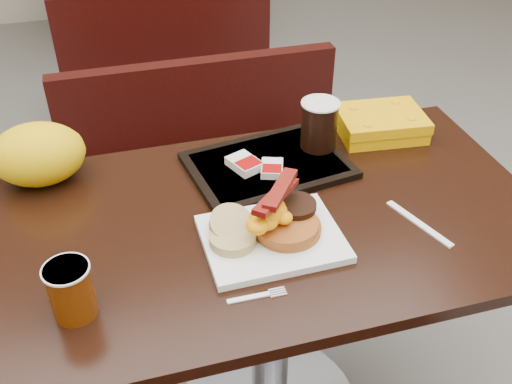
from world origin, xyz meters
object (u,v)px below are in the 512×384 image
object	(u,v)px
table_far	(145,1)
hashbrown_sleeve_left	(244,164)
platter	(272,239)
bench_near_n	(213,181)
tray	(268,165)
table_near	(271,328)
pancake_stack	(287,225)
fork	(248,298)
coffee_cup_far	(319,125)
bench_far_s	(162,48)
knife	(419,223)
hashbrown_sleeve_right	(272,168)
paper_bag	(38,154)
coffee_cup_near	(71,291)
clamshell	(381,123)

from	to	relation	value
table_far	hashbrown_sleeve_left	size ratio (longest dim) A/B	15.08
platter	bench_near_n	bearing A→B (deg)	87.12
table_far	tray	xyz separation A→B (m)	(0.04, -2.42, 0.38)
tray	hashbrown_sleeve_left	xyz separation A→B (m)	(-0.06, -0.01, 0.02)
table_near	pancake_stack	xyz separation A→B (m)	(0.01, -0.08, 0.41)
fork	coffee_cup_far	world-z (taller)	coffee_cup_far
bench_far_s	knife	bearing A→B (deg)	-81.72
pancake_stack	coffee_cup_far	size ratio (longest dim) A/B	1.15
hashbrown_sleeve_left	hashbrown_sleeve_right	xyz separation A→B (m)	(0.06, -0.03, -0.00)
pancake_stack	knife	distance (m)	0.29
table_far	pancake_stack	distance (m)	2.71
table_near	fork	world-z (taller)	fork
platter	fork	size ratio (longest dim) A/B	2.50
platter	hashbrown_sleeve_left	world-z (taller)	hashbrown_sleeve_left
fork	paper_bag	distance (m)	0.62
platter	hashbrown_sleeve_left	bearing A→B (deg)	87.32
platter	tray	distance (m)	0.27
platter	hashbrown_sleeve_right	bearing A→B (deg)	72.31
pancake_stack	bench_far_s	bearing A→B (deg)	90.20
platter	coffee_cup_near	distance (m)	0.41
bench_near_n	bench_far_s	size ratio (longest dim) A/B	1.00
paper_bag	coffee_cup_near	bearing A→B (deg)	-82.63
pancake_stack	paper_bag	world-z (taller)	paper_bag
table_near	fork	bearing A→B (deg)	-117.52
pancake_stack	tray	world-z (taller)	pancake_stack
bench_near_n	platter	xyz separation A→B (m)	(-0.03, -0.78, 0.40)
coffee_cup_far	clamshell	size ratio (longest dim) A/B	0.55
table_near	clamshell	world-z (taller)	clamshell
table_far	clamshell	world-z (taller)	clamshell
bench_far_s	fork	size ratio (longest dim) A/B	8.84
bench_near_n	table_far	distance (m)	1.90
platter	paper_bag	size ratio (longest dim) A/B	1.32
bench_near_n	fork	distance (m)	1.01
fork	knife	world-z (taller)	same
coffee_cup_near	coffee_cup_far	bearing A→B (deg)	32.40
knife	clamshell	size ratio (longest dim) A/B	0.82
platter	coffee_cup_near	xyz separation A→B (m)	(-0.40, -0.09, 0.05)
bench_near_n	paper_bag	xyz separation A→B (m)	(-0.48, -0.43, 0.46)
table_far	platter	world-z (taller)	platter
table_far	paper_bag	bearing A→B (deg)	-101.72
pancake_stack	clamshell	distance (m)	0.50
table_far	pancake_stack	bearing A→B (deg)	-89.86
table_near	hashbrown_sleeve_left	size ratio (longest dim) A/B	15.08
table_near	tray	bearing A→B (deg)	76.86
table_far	tray	bearing A→B (deg)	-89.02
tray	paper_bag	bearing A→B (deg)	161.02
hashbrown_sleeve_right	paper_bag	world-z (taller)	paper_bag
tray	coffee_cup_far	world-z (taller)	coffee_cup_far
bench_far_s	table_far	bearing A→B (deg)	90.00
bench_far_s	hashbrown_sleeve_right	world-z (taller)	hashbrown_sleeve_right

